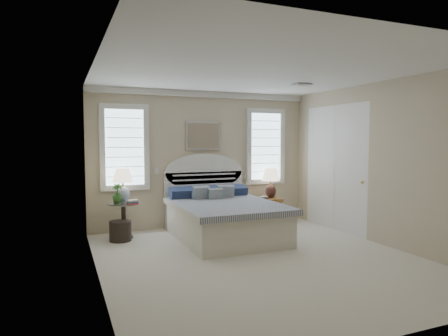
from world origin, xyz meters
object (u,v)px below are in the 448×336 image
side_table_left (124,217)px  lamp_right (271,180)px  nightstand_right (268,205)px  floor_pot (120,231)px  bed (223,216)px  lamp_left (123,181)px

side_table_left → lamp_right: 3.09m
lamp_right → nightstand_right: bearing=-143.1°
nightstand_right → lamp_right: bearing=36.9°
side_table_left → floor_pot: 0.29m
bed → floor_pot: size_ratio=6.04×
bed → lamp_left: size_ratio=3.75×
bed → floor_pot: (-1.73, 0.42, -0.21)m
lamp_right → bed: bearing=-151.3°
bed → nightstand_right: size_ratio=4.29×
bed → nightstand_right: (1.30, 0.69, 0.00)m
side_table_left → lamp_left: 0.63m
bed → lamp_right: bearing=28.7°
lamp_left → lamp_right: lamp_left is taller
bed → lamp_right: size_ratio=3.64×
side_table_left → lamp_right: bearing=3.2°
floor_pot → lamp_left: 0.90m
side_table_left → nightstand_right: (2.95, 0.10, -0.00)m
side_table_left → nightstand_right: side_table_left is taller
bed → nightstand_right: bearing=28.0°
floor_pot → lamp_right: (3.13, 0.35, 0.74)m
bed → side_table_left: size_ratio=3.61×
bed → floor_pot: 1.80m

